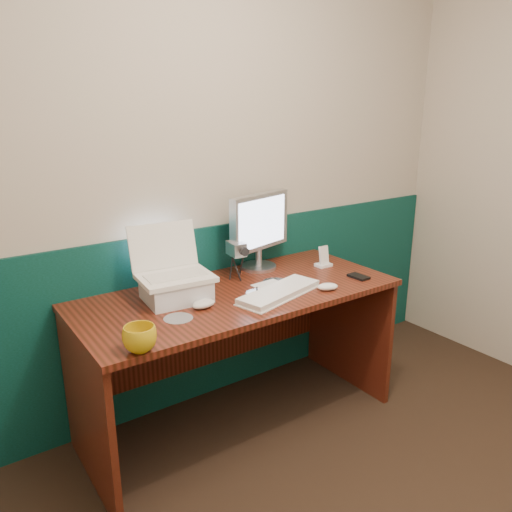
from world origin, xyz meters
TOP-DOWN VIEW (x-y plane):
  - back_wall at (0.00, 1.75)m, footprint 3.50×0.04m
  - wainscot at (0.00, 1.74)m, footprint 3.48×0.02m
  - desk at (-0.04, 1.38)m, footprint 1.60×0.70m
  - laptop_riser at (-0.34, 1.46)m, footprint 0.31×0.27m
  - laptop at (-0.34, 1.46)m, footprint 0.35×0.28m
  - monitor at (0.25, 1.62)m, footprint 0.45×0.23m
  - keyboard at (0.09, 1.22)m, footprint 0.49×0.27m
  - mouse_right at (0.34, 1.14)m, footprint 0.12×0.10m
  - mouse_left at (-0.28, 1.30)m, footprint 0.12×0.08m
  - mug at (-0.68, 1.07)m, footprint 0.14×0.14m
  - camcorder at (0.05, 1.54)m, footprint 0.12×0.16m
  - cd_spindle at (-0.00, 1.27)m, footprint 0.11×0.11m
  - cd_loose_a at (-0.43, 1.26)m, footprint 0.13×0.13m
  - cd_loose_b at (0.19, 1.39)m, footprint 0.13×0.13m
  - pen at (0.29, 1.30)m, footprint 0.14×0.03m
  - papers at (0.13, 1.37)m, footprint 0.16×0.11m
  - dock at (0.58, 1.44)m, footprint 0.09×0.07m
  - music_player at (0.58, 1.44)m, footprint 0.06×0.03m
  - pda at (0.59, 1.18)m, footprint 0.07×0.11m

SIDE VIEW (x-z plane):
  - desk at x=-0.04m, z-range 0.00..0.75m
  - wainscot at x=0.00m, z-range 0.00..1.00m
  - cd_loose_a at x=-0.43m, z-range 0.75..0.75m
  - cd_loose_b at x=0.19m, z-range 0.75..0.75m
  - papers at x=0.13m, z-range 0.75..0.75m
  - pen at x=0.29m, z-range 0.75..0.76m
  - pda at x=0.59m, z-range 0.75..0.76m
  - dock at x=0.58m, z-range 0.75..0.77m
  - cd_spindle at x=0.00m, z-range 0.75..0.77m
  - keyboard at x=0.09m, z-range 0.75..0.78m
  - mouse_right at x=0.34m, z-range 0.75..0.79m
  - mouse_left at x=-0.28m, z-range 0.75..0.79m
  - laptop_riser at x=-0.34m, z-range 0.75..0.85m
  - mug at x=-0.68m, z-range 0.75..0.85m
  - music_player at x=0.58m, z-range 0.77..0.87m
  - camcorder at x=0.05m, z-range 0.75..0.97m
  - monitor at x=0.25m, z-range 0.75..1.18m
  - laptop at x=-0.34m, z-range 0.85..1.13m
  - back_wall at x=0.00m, z-range 0.00..2.50m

